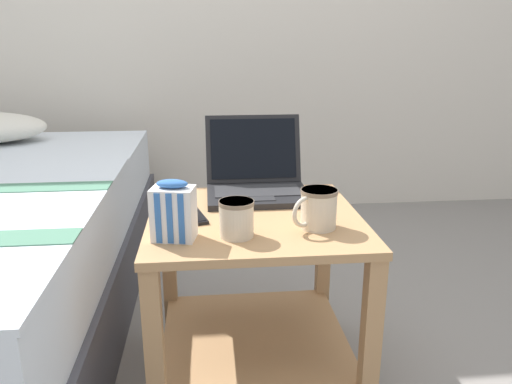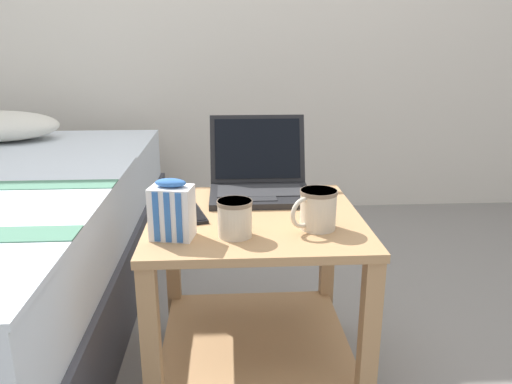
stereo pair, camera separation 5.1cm
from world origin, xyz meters
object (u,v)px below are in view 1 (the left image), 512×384
at_px(mug_front_left, 236,216).
at_px(snack_bag, 173,212).
at_px(mug_front_right, 318,207).
at_px(cell_phone, 187,215).
at_px(laptop, 256,179).

xyz_separation_m(mug_front_left, snack_bag, (-0.15, -0.00, 0.02)).
relative_size(mug_front_right, cell_phone, 0.72).
bearing_deg(snack_bag, mug_front_right, 6.24).
bearing_deg(laptop, mug_front_left, -103.86).
relative_size(mug_front_right, snack_bag, 0.84).
bearing_deg(laptop, snack_bag, -123.83).
xyz_separation_m(mug_front_right, cell_phone, (-0.34, 0.12, -0.05)).
distance_m(mug_front_right, cell_phone, 0.36).
relative_size(laptop, cell_phone, 1.77).
height_order(mug_front_left, mug_front_right, mug_front_right).
distance_m(laptop, mug_front_right, 0.34).
height_order(laptop, snack_bag, laptop).
distance_m(laptop, mug_front_left, 0.36).
height_order(laptop, mug_front_left, laptop).
bearing_deg(cell_phone, laptop, 42.86).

